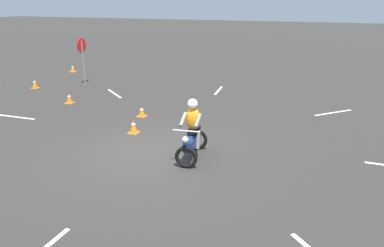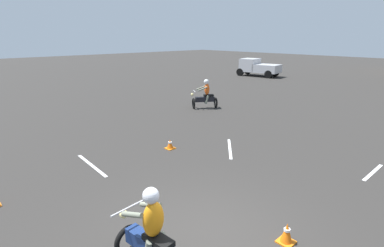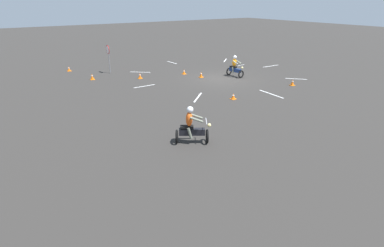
{
  "view_description": "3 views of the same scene",
  "coord_description": "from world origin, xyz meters",
  "px_view_note": "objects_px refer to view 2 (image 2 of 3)",
  "views": [
    {
      "loc": [
        -8.92,
        -4.35,
        4.22
      ],
      "look_at": [
        -0.0,
        -1.32,
        1.0
      ],
      "focal_mm": 35.0,
      "sensor_mm": 36.0,
      "label": 1
    },
    {
      "loc": [
        3.7,
        -3.78,
        4.02
      ],
      "look_at": [
        -4.03,
        3.45,
        0.9
      ],
      "focal_mm": 28.0,
      "sensor_mm": 36.0,
      "label": 2
    },
    {
      "loc": [
        -17.69,
        14.68,
        5.73
      ],
      "look_at": [
        -8.06,
        8.22,
        0.9
      ],
      "focal_mm": 28.0,
      "sensor_mm": 36.0,
      "label": 3
    }
  ],
  "objects_px": {
    "pickup_truck": "(258,67)",
    "traffic_cone_mid_left": "(287,233)",
    "motorcycle_rider_foreground": "(151,236)",
    "motorcycle_rider_background": "(205,96)",
    "traffic_cone_mid_center": "(170,144)"
  },
  "relations": [
    {
      "from": "motorcycle_rider_background",
      "to": "traffic_cone_mid_center",
      "type": "distance_m",
      "value": 6.65
    },
    {
      "from": "motorcycle_rider_foreground",
      "to": "traffic_cone_mid_center",
      "type": "bearing_deg",
      "value": 42.62
    },
    {
      "from": "motorcycle_rider_foreground",
      "to": "traffic_cone_mid_center",
      "type": "relative_size",
      "value": 4.64
    },
    {
      "from": "motorcycle_rider_foreground",
      "to": "motorcycle_rider_background",
      "type": "relative_size",
      "value": 1.0
    },
    {
      "from": "traffic_cone_mid_center",
      "to": "motorcycle_rider_background",
      "type": "bearing_deg",
      "value": 123.16
    },
    {
      "from": "motorcycle_rider_foreground",
      "to": "motorcycle_rider_background",
      "type": "height_order",
      "value": "same"
    },
    {
      "from": "pickup_truck",
      "to": "traffic_cone_mid_left",
      "type": "height_order",
      "value": "pickup_truck"
    },
    {
      "from": "traffic_cone_mid_left",
      "to": "pickup_truck",
      "type": "bearing_deg",
      "value": 126.3
    },
    {
      "from": "pickup_truck",
      "to": "traffic_cone_mid_left",
      "type": "distance_m",
      "value": 26.26
    },
    {
      "from": "motorcycle_rider_foreground",
      "to": "traffic_cone_mid_center",
      "type": "distance_m",
      "value": 6.01
    },
    {
      "from": "motorcycle_rider_background",
      "to": "traffic_cone_mid_center",
      "type": "bearing_deg",
      "value": 156.07
    },
    {
      "from": "motorcycle_rider_background",
      "to": "traffic_cone_mid_left",
      "type": "bearing_deg",
      "value": 175.36
    },
    {
      "from": "motorcycle_rider_background",
      "to": "traffic_cone_mid_left",
      "type": "height_order",
      "value": "motorcycle_rider_background"
    },
    {
      "from": "motorcycle_rider_foreground",
      "to": "motorcycle_rider_background",
      "type": "bearing_deg",
      "value": 34.86
    },
    {
      "from": "motorcycle_rider_background",
      "to": "traffic_cone_mid_left",
      "type": "distance_m",
      "value": 11.73
    }
  ]
}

